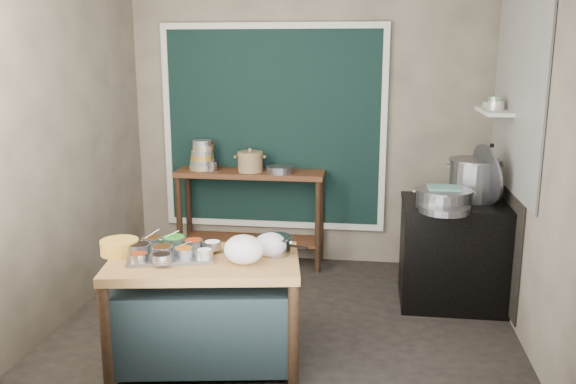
# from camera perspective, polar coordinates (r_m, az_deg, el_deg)

# --- Properties ---
(floor) EXTENTS (3.50, 3.00, 0.02)m
(floor) POSITION_cam_1_polar(r_m,az_deg,el_deg) (4.96, -0.02, -11.97)
(floor) COLOR #2A2520
(floor) RESTS_ON ground
(back_wall) EXTENTS (3.50, 0.02, 2.80)m
(back_wall) POSITION_cam_1_polar(r_m,az_deg,el_deg) (6.04, 1.97, 6.45)
(back_wall) COLOR gray
(back_wall) RESTS_ON floor
(left_wall) EXTENTS (0.02, 3.00, 2.80)m
(left_wall) POSITION_cam_1_polar(r_m,az_deg,el_deg) (5.10, -20.07, 4.48)
(left_wall) COLOR gray
(left_wall) RESTS_ON floor
(right_wall) EXTENTS (0.02, 3.00, 2.80)m
(right_wall) POSITION_cam_1_polar(r_m,az_deg,el_deg) (4.65, 22.03, 3.57)
(right_wall) COLOR gray
(right_wall) RESTS_ON floor
(curtain_panel) EXTENTS (2.10, 0.02, 1.90)m
(curtain_panel) POSITION_cam_1_polar(r_m,az_deg,el_deg) (6.05, -1.39, 5.99)
(curtain_panel) COLOR black
(curtain_panel) RESTS_ON back_wall
(curtain_frame) EXTENTS (2.22, 0.03, 2.02)m
(curtain_frame) POSITION_cam_1_polar(r_m,az_deg,el_deg) (6.04, -1.41, 5.98)
(curtain_frame) COLOR beige
(curtain_frame) RESTS_ON back_wall
(tile_panel) EXTENTS (0.02, 1.70, 1.70)m
(tile_panel) POSITION_cam_1_polar(r_m,az_deg,el_deg) (5.14, 20.72, 9.54)
(tile_panel) COLOR #B2B2AA
(tile_panel) RESTS_ON right_wall
(soot_patch) EXTENTS (0.01, 1.30, 1.30)m
(soot_patch) POSITION_cam_1_polar(r_m,az_deg,el_deg) (5.41, 19.58, -2.62)
(soot_patch) COLOR black
(soot_patch) RESTS_ON right_wall
(wall_shelf) EXTENTS (0.22, 0.70, 0.03)m
(wall_shelf) POSITION_cam_1_polar(r_m,az_deg,el_deg) (5.43, 18.74, 7.17)
(wall_shelf) COLOR beige
(wall_shelf) RESTS_ON right_wall
(prep_table) EXTENTS (1.35, 0.91, 0.75)m
(prep_table) POSITION_cam_1_polar(r_m,az_deg,el_deg) (4.22, -7.73, -11.02)
(prep_table) COLOR olive
(prep_table) RESTS_ON floor
(back_counter) EXTENTS (1.45, 0.40, 0.95)m
(back_counter) POSITION_cam_1_polar(r_m,az_deg,el_deg) (6.07, -3.50, -2.42)
(back_counter) COLOR #542A18
(back_counter) RESTS_ON floor
(stove_block) EXTENTS (0.90, 0.68, 0.85)m
(stove_block) POSITION_cam_1_polar(r_m,az_deg,el_deg) (5.33, 15.44, -5.67)
(stove_block) COLOR black
(stove_block) RESTS_ON floor
(stove_top) EXTENTS (0.92, 0.69, 0.03)m
(stove_top) POSITION_cam_1_polar(r_m,az_deg,el_deg) (5.21, 15.73, -1.07)
(stove_top) COLOR black
(stove_top) RESTS_ON stove_block
(condiment_tray) EXTENTS (0.64, 0.53, 0.02)m
(condiment_tray) POSITION_cam_1_polar(r_m,az_deg,el_deg) (4.16, -10.86, -5.78)
(condiment_tray) COLOR gray
(condiment_tray) RESTS_ON prep_table
(condiment_bowls) EXTENTS (0.60, 0.48, 0.07)m
(condiment_bowls) POSITION_cam_1_polar(r_m,az_deg,el_deg) (4.17, -11.03, -5.15)
(condiment_bowls) COLOR silver
(condiment_bowls) RESTS_ON condiment_tray
(yellow_basin) EXTENTS (0.31, 0.31, 0.10)m
(yellow_basin) POSITION_cam_1_polar(r_m,az_deg,el_deg) (4.28, -15.48, -4.97)
(yellow_basin) COLOR #C0812B
(yellow_basin) RESTS_ON prep_table
(saucepan) EXTENTS (0.29, 0.29, 0.12)m
(saucepan) POSITION_cam_1_polar(r_m,az_deg,el_deg) (4.13, -1.22, -4.97)
(saucepan) COLOR gray
(saucepan) RESTS_ON prep_table
(plastic_bag_a) EXTENTS (0.31, 0.28, 0.19)m
(plastic_bag_a) POSITION_cam_1_polar(r_m,az_deg,el_deg) (3.94, -4.17, -5.39)
(plastic_bag_a) COLOR white
(plastic_bag_a) RESTS_ON prep_table
(plastic_bag_b) EXTENTS (0.25, 0.22, 0.16)m
(plastic_bag_b) POSITION_cam_1_polar(r_m,az_deg,el_deg) (4.08, -1.63, -4.93)
(plastic_bag_b) COLOR white
(plastic_bag_b) RESTS_ON prep_table
(bowl_stack) EXTENTS (0.26, 0.26, 0.29)m
(bowl_stack) POSITION_cam_1_polar(r_m,az_deg,el_deg) (6.07, -7.97, 3.29)
(bowl_stack) COLOR tan
(bowl_stack) RESTS_ON back_counter
(utensil_cup) EXTENTS (0.16, 0.16, 0.09)m
(utensil_cup) POSITION_cam_1_polar(r_m,az_deg,el_deg) (6.03, -7.17, 2.46)
(utensil_cup) COLOR gray
(utensil_cup) RESTS_ON back_counter
(ceramic_crock) EXTENTS (0.30, 0.30, 0.17)m
(ceramic_crock) POSITION_cam_1_polar(r_m,az_deg,el_deg) (5.92, -3.56, 2.75)
(ceramic_crock) COLOR olive
(ceramic_crock) RESTS_ON back_counter
(wide_bowl) EXTENTS (0.34, 0.34, 0.07)m
(wide_bowl) POSITION_cam_1_polar(r_m,az_deg,el_deg) (5.85, -0.77, 2.11)
(wide_bowl) COLOR gray
(wide_bowl) RESTS_ON back_counter
(stock_pot) EXTENTS (0.51, 0.51, 0.34)m
(stock_pot) POSITION_cam_1_polar(r_m,az_deg,el_deg) (5.29, 17.02, 1.13)
(stock_pot) COLOR gray
(stock_pot) RESTS_ON stove_top
(pot_lid) EXTENTS (0.25, 0.51, 0.49)m
(pot_lid) POSITION_cam_1_polar(r_m,az_deg,el_deg) (5.21, 18.15, 1.67)
(pot_lid) COLOR gray
(pot_lid) RESTS_ON stove_top
(steamer) EXTENTS (0.51, 0.51, 0.15)m
(steamer) POSITION_cam_1_polar(r_m,az_deg,el_deg) (4.97, 14.34, -0.57)
(steamer) COLOR gray
(steamer) RESTS_ON stove_top
(green_cloth) EXTENTS (0.25, 0.19, 0.02)m
(green_cloth) POSITION_cam_1_polar(r_m,az_deg,el_deg) (4.96, 14.39, 0.38)
(green_cloth) COLOR #4D877B
(green_cloth) RESTS_ON steamer
(shallow_pan) EXTENTS (0.40, 0.40, 0.05)m
(shallow_pan) POSITION_cam_1_polar(r_m,az_deg,el_deg) (4.84, 14.42, -1.54)
(shallow_pan) COLOR gray
(shallow_pan) RESTS_ON stove_top
(shelf_bowl_stack) EXTENTS (0.14, 0.14, 0.11)m
(shelf_bowl_stack) POSITION_cam_1_polar(r_m,az_deg,el_deg) (5.39, 18.85, 7.84)
(shelf_bowl_stack) COLOR silver
(shelf_bowl_stack) RESTS_ON wall_shelf
(shelf_bowl_green) EXTENTS (0.17, 0.17, 0.05)m
(shelf_bowl_green) POSITION_cam_1_polar(r_m,az_deg,el_deg) (5.59, 18.45, 7.75)
(shelf_bowl_green) COLOR gray
(shelf_bowl_green) RESTS_ON wall_shelf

